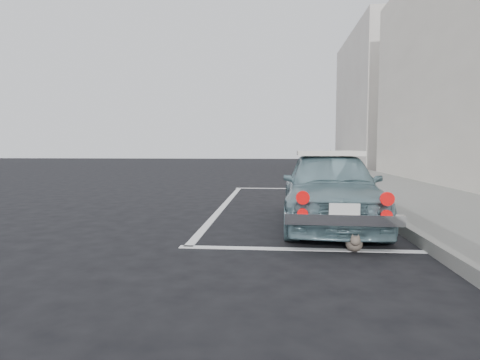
# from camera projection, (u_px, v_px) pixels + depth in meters

# --- Properties ---
(ground) EXTENTS (80.00, 80.00, 0.00)m
(ground) POSITION_uv_depth(u_px,v_px,m) (265.00, 239.00, 5.13)
(ground) COLOR black
(ground) RESTS_ON ground
(sidewalk) EXTENTS (2.80, 40.00, 0.15)m
(sidewalk) POSITION_uv_depth(u_px,v_px,m) (455.00, 212.00, 6.84)
(sidewalk) COLOR slate
(sidewalk) RESTS_ON ground
(building_far) EXTENTS (3.50, 10.00, 8.00)m
(building_far) POSITION_uv_depth(u_px,v_px,m) (378.00, 101.00, 24.14)
(building_far) COLOR beige
(building_far) RESTS_ON ground
(pline_rear) EXTENTS (3.00, 0.12, 0.01)m
(pline_rear) POSITION_uv_depth(u_px,v_px,m) (308.00, 249.00, 4.59)
(pline_rear) COLOR silver
(pline_rear) RESTS_ON ground
(pline_front) EXTENTS (3.00, 0.12, 0.01)m
(pline_front) POSITION_uv_depth(u_px,v_px,m) (288.00, 189.00, 11.54)
(pline_front) COLOR silver
(pline_front) RESTS_ON ground
(pline_side) EXTENTS (0.12, 7.00, 0.01)m
(pline_side) POSITION_uv_depth(u_px,v_px,m) (225.00, 205.00, 8.18)
(pline_side) COLOR silver
(pline_side) RESTS_ON ground
(retro_coupe) EXTENTS (1.49, 3.43, 1.15)m
(retro_coupe) POSITION_uv_depth(u_px,v_px,m) (329.00, 187.00, 6.00)
(retro_coupe) COLOR #70939C
(retro_coupe) RESTS_ON ground
(cat) EXTENTS (0.21, 0.43, 0.23)m
(cat) POSITION_uv_depth(u_px,v_px,m) (354.00, 243.00, 4.50)
(cat) COLOR #716256
(cat) RESTS_ON ground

